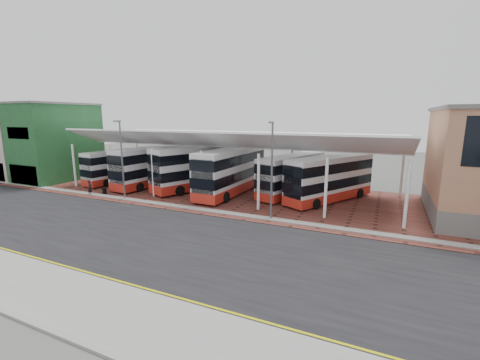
{
  "coord_description": "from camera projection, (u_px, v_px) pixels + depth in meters",
  "views": [
    {
      "loc": [
        10.36,
        -18.01,
        8.44
      ],
      "look_at": [
        -1.31,
        7.35,
        2.91
      ],
      "focal_mm": 24.0,
      "sensor_mm": 36.0,
      "label": 1
    }
  ],
  "objects": [
    {
      "name": "bus_1",
      "position": [
        154.0,
        166.0,
        39.71
      ],
      "size": [
        3.84,
        11.71,
        4.74
      ],
      "rotation": [
        0.0,
        0.0,
        -0.1
      ],
      "color": "silver",
      "rests_on": "forecourt"
    },
    {
      "name": "ground",
      "position": [
        213.0,
        242.0,
        21.94
      ],
      "size": [
        140.0,
        140.0,
        0.0
      ],
      "primitive_type": "plane",
      "color": "#4C4E49"
    },
    {
      "name": "north_kerb",
      "position": [
        248.0,
        216.0,
        27.45
      ],
      "size": [
        120.0,
        0.8,
        0.14
      ],
      "primitive_type": "cube",
      "color": "gray",
      "rests_on": "ground"
    },
    {
      "name": "bus_4",
      "position": [
        292.0,
        175.0,
        34.77
      ],
      "size": [
        5.11,
        10.75,
        4.32
      ],
      "rotation": [
        0.0,
        0.0,
        -0.27
      ],
      "color": "silver",
      "rests_on": "forecourt"
    },
    {
      "name": "pedestrian",
      "position": [
        90.0,
        188.0,
        34.75
      ],
      "size": [
        0.58,
        0.69,
        1.63
      ],
      "primitive_type": "imported",
      "rotation": [
        0.0,
        0.0,
        1.94
      ],
      "color": "black",
      "rests_on": "forecourt"
    },
    {
      "name": "lamp_east",
      "position": [
        272.0,
        168.0,
        25.86
      ],
      "size": [
        0.16,
        0.9,
        8.07
      ],
      "color": "#585A5F",
      "rests_on": "ground"
    },
    {
      "name": "road",
      "position": [
        205.0,
        247.0,
        21.04
      ],
      "size": [
        120.0,
        14.0,
        0.02
      ],
      "primitive_type": "cube",
      "color": "black",
      "rests_on": "ground"
    },
    {
      "name": "forecourt",
      "position": [
        293.0,
        200.0,
        32.69
      ],
      "size": [
        72.0,
        16.0,
        0.06
      ],
      "primitive_type": "cube",
      "color": "brown",
      "rests_on": "ground"
    },
    {
      "name": "bus_3",
      "position": [
        231.0,
        171.0,
        35.28
      ],
      "size": [
        3.26,
        12.09,
        4.96
      ],
      "rotation": [
        0.0,
        0.0,
        -0.03
      ],
      "color": "silver",
      "rests_on": "forecourt"
    },
    {
      "name": "sidewalk",
      "position": [
        110.0,
        313.0,
        13.9
      ],
      "size": [
        120.0,
        4.0,
        0.14
      ],
      "primitive_type": "cube",
      "color": "gray",
      "rests_on": "ground"
    },
    {
      "name": "bus_0",
      "position": [
        122.0,
        166.0,
        41.72
      ],
      "size": [
        3.72,
        10.3,
        4.15
      ],
      "rotation": [
        0.0,
        0.0,
        -0.14
      ],
      "color": "silver",
      "rests_on": "forecourt"
    },
    {
      "name": "shop_cream",
      "position": [
        27.0,
        140.0,
        45.69
      ],
      "size": [
        6.4,
        10.2,
        10.22
      ],
      "color": "#BFB1A2",
      "rests_on": "ground"
    },
    {
      "name": "canopy",
      "position": [
        227.0,
        141.0,
        35.69
      ],
      "size": [
        37.0,
        11.63,
        7.07
      ],
      "color": "white",
      "rests_on": "ground"
    },
    {
      "name": "bus_2",
      "position": [
        201.0,
        168.0,
        37.66
      ],
      "size": [
        7.21,
        12.29,
        5.0
      ],
      "rotation": [
        0.0,
        0.0,
        -0.39
      ],
      "color": "silver",
      "rests_on": "forecourt"
    },
    {
      "name": "lamp_west",
      "position": [
        122.0,
        158.0,
        32.42
      ],
      "size": [
        0.16,
        0.9,
        8.07
      ],
      "color": "#585A5F",
      "rests_on": "ground"
    },
    {
      "name": "yellow_line_far",
      "position": [
        146.0,
        289.0,
        15.96
      ],
      "size": [
        120.0,
        0.12,
        0.01
      ],
      "primitive_type": "cube",
      "color": "#CEC504",
      "rests_on": "road"
    },
    {
      "name": "shop_green",
      "position": [
        57.0,
        142.0,
        43.02
      ],
      "size": [
        6.4,
        10.2,
        10.22
      ],
      "color": "#245B2D",
      "rests_on": "ground"
    },
    {
      "name": "yellow_line_near",
      "position": [
        142.0,
        292.0,
        15.7
      ],
      "size": [
        120.0,
        0.12,
        0.01
      ],
      "primitive_type": "cube",
      "color": "#CEC504",
      "rests_on": "road"
    },
    {
      "name": "bus_5",
      "position": [
        330.0,
        179.0,
        32.14
      ],
      "size": [
        7.37,
        10.79,
        4.49
      ],
      "rotation": [
        0.0,
        0.0,
        -0.49
      ],
      "color": "silver",
      "rests_on": "forecourt"
    },
    {
      "name": "suitcase",
      "position": [
        104.0,
        191.0,
        35.21
      ],
      "size": [
        0.39,
        0.28,
        0.67
      ],
      "primitive_type": "cube",
      "color": "black",
      "rests_on": "forecourt"
    }
  ]
}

